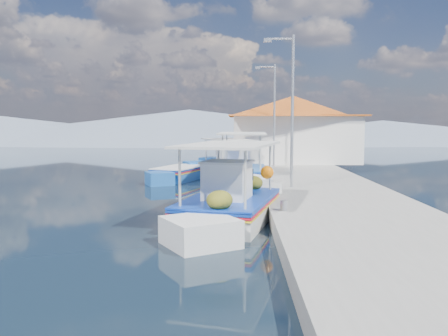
{
  "coord_description": "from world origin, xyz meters",
  "views": [
    {
      "loc": [
        2.43,
        -16.49,
        3.06
      ],
      "look_at": [
        1.9,
        1.69,
        1.3
      ],
      "focal_mm": 37.08,
      "sensor_mm": 36.0,
      "label": 1
    }
  ],
  "objects": [
    {
      "name": "bollards",
      "position": [
        3.8,
        5.25,
        0.65
      ],
      "size": [
        0.2,
        17.2,
        0.3
      ],
      "color": "#A5A8AD",
      "rests_on": "quay"
    },
    {
      "name": "quay",
      "position": [
        5.9,
        6.0,
        0.25
      ],
      "size": [
        5.0,
        44.0,
        0.5
      ],
      "primitive_type": "cube",
      "color": "gray",
      "rests_on": "ground"
    },
    {
      "name": "harbor_building",
      "position": [
        6.2,
        15.0,
        2.78
      ],
      "size": [
        10.49,
        10.49,
        4.4
      ],
      "color": "silver",
      "rests_on": "quay"
    },
    {
      "name": "ground",
      "position": [
        0.0,
        0.0,
        0.0
      ],
      "size": [
        160.0,
        160.0,
        0.0
      ],
      "primitive_type": "plane",
      "color": "black",
      "rests_on": "ground"
    },
    {
      "name": "mountain_ridge",
      "position": [
        6.54,
        56.0,
        2.04
      ],
      "size": [
        171.4,
        96.0,
        5.5
      ],
      "color": "slate",
      "rests_on": "ground"
    },
    {
      "name": "lamp_post_far",
      "position": [
        4.51,
        11.0,
        3.85
      ],
      "size": [
        1.21,
        0.14,
        6.0
      ],
      "color": "#A5A8AD",
      "rests_on": "quay"
    },
    {
      "name": "caique_green_canopy",
      "position": [
        2.68,
        6.94,
        0.43
      ],
      "size": [
        2.47,
        7.68,
        2.87
      ],
      "rotation": [
        0.0,
        0.0,
        0.03
      ],
      "color": "white",
      "rests_on": "ground"
    },
    {
      "name": "caique_blue_hull",
      "position": [
        -0.74,
        8.34,
        0.29
      ],
      "size": [
        3.11,
        5.75,
        1.09
      ],
      "rotation": [
        0.0,
        0.0,
        0.34
      ],
      "color": "#1B57A7",
      "rests_on": "ground"
    },
    {
      "name": "caique_far",
      "position": [
        1.73,
        12.38,
        0.43
      ],
      "size": [
        3.71,
        6.04,
        2.33
      ],
      "rotation": [
        0.0,
        0.0,
        -0.43
      ],
      "color": "#1B57A7",
      "rests_on": "ground"
    },
    {
      "name": "main_caique",
      "position": [
        2.18,
        -2.23,
        0.52
      ],
      "size": [
        3.67,
        8.0,
        2.71
      ],
      "rotation": [
        0.0,
        0.0,
        0.24
      ],
      "color": "white",
      "rests_on": "ground"
    },
    {
      "name": "lamp_post_near",
      "position": [
        4.51,
        2.0,
        3.85
      ],
      "size": [
        1.21,
        0.14,
        6.0
      ],
      "color": "#A5A8AD",
      "rests_on": "quay"
    }
  ]
}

